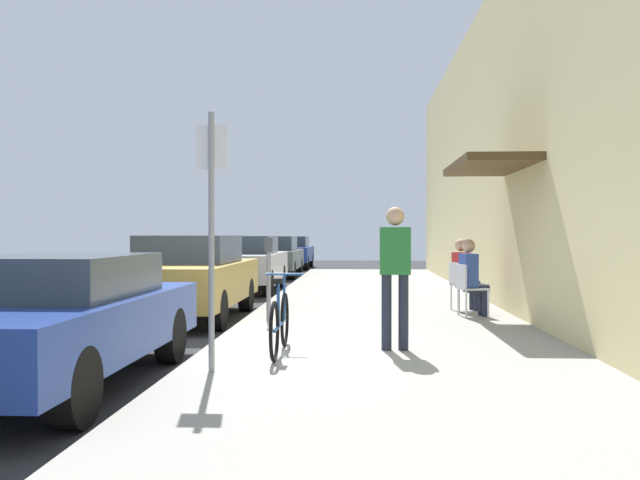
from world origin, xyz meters
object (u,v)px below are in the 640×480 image
object	(u,v)px
parked_car_2	(245,263)
parked_car_4	(290,252)
street_sign	(211,220)
seated_patron_0	(472,275)
parked_car_1	(189,276)
cafe_chair_0	(469,286)
pedestrian_standing	(395,266)
parking_meter	(269,273)
parked_car_0	(53,317)
seated_patron_1	(464,272)
bicycle_0	(280,322)
cafe_chair_1	(461,283)
parked_car_3	(273,256)

from	to	relation	value
parked_car_2	parked_car_4	xyz separation A→B (m)	(0.00, 12.09, -0.02)
street_sign	seated_patron_0	distance (m)	5.96
parked_car_2	seated_patron_0	size ratio (longest dim) A/B	3.41
parked_car_1	cafe_chair_0	world-z (taller)	parked_car_1
pedestrian_standing	cafe_chair_0	bearing A→B (deg)	67.85
parking_meter	pedestrian_standing	bearing A→B (deg)	-55.04
parking_meter	street_sign	distance (m)	4.10
pedestrian_standing	parked_car_2	bearing A→B (deg)	109.31
parked_car_0	seated_patron_1	bearing A→B (deg)	50.96
parked_car_4	bicycle_0	world-z (taller)	parked_car_4
pedestrian_standing	street_sign	bearing A→B (deg)	-144.18
seated_patron_0	pedestrian_standing	size ratio (longest dim) A/B	0.76
parked_car_0	parked_car_2	world-z (taller)	parked_car_2
parked_car_1	cafe_chair_1	size ratio (longest dim) A/B	5.06
parked_car_1	street_sign	xyz separation A→B (m)	(1.50, -5.12, 0.88)
parked_car_1	seated_patron_1	xyz separation A→B (m)	(4.87, 0.60, 0.06)
bicycle_0	cafe_chair_0	size ratio (longest dim) A/B	1.97
parked_car_2	street_sign	xyz separation A→B (m)	(1.50, -11.09, 0.89)
parked_car_1	parking_meter	xyz separation A→B (m)	(1.55, -1.10, 0.13)
parked_car_3	parking_meter	distance (m)	13.16
cafe_chair_1	pedestrian_standing	world-z (taller)	pedestrian_standing
street_sign	cafe_chair_0	world-z (taller)	street_sign
parked_car_0	seated_patron_1	world-z (taller)	seated_patron_1
seated_patron_1	parked_car_0	bearing A→B (deg)	-129.04
parked_car_1	seated_patron_0	world-z (taller)	parked_car_1
bicycle_0	street_sign	bearing A→B (deg)	-117.98
bicycle_0	seated_patron_1	bearing A→B (deg)	58.98
street_sign	bicycle_0	bearing A→B (deg)	62.02
street_sign	cafe_chair_1	bearing A→B (deg)	59.91
parked_car_2	seated_patron_0	distance (m)	7.92
bicycle_0	parked_car_4	bearing A→B (deg)	95.34
street_sign	seated_patron_0	world-z (taller)	street_sign
parking_meter	pedestrian_standing	xyz separation A→B (m)	(1.85, -2.65, 0.23)
parked_car_0	seated_patron_1	distance (m)	7.73
parked_car_1	parked_car_3	distance (m)	11.97
parked_car_4	parking_meter	bearing A→B (deg)	-85.37
bicycle_0	seated_patron_1	xyz separation A→B (m)	(2.80, 4.66, 0.34)
parked_car_3	pedestrian_standing	bearing A→B (deg)	-77.78
parked_car_4	cafe_chair_1	bearing A→B (deg)	-74.59
parked_car_0	seated_patron_1	xyz separation A→B (m)	(4.87, 6.01, 0.13)
parked_car_1	parked_car_2	distance (m)	5.96
seated_patron_1	seated_patron_0	bearing A→B (deg)	-90.01
parked_car_3	seated_patron_1	xyz separation A→B (m)	(4.87, -11.37, 0.08)
parked_car_2	seated_patron_1	size ratio (longest dim) A/B	3.41
seated_patron_1	parked_car_1	bearing A→B (deg)	-172.93
parked_car_4	seated_patron_0	xyz separation A→B (m)	(4.87, -18.33, 0.09)
bicycle_0	cafe_chair_0	distance (m)	4.66
street_sign	parked_car_2	bearing A→B (deg)	97.70
parked_car_0	parking_meter	size ratio (longest dim) A/B	3.33
parked_car_4	street_sign	distance (m)	23.24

